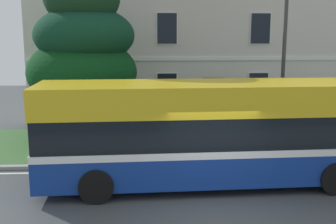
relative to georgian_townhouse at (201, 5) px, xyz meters
The scene contains 6 objects.
ground_plane 17.27m from the georgian_townhouse, 95.91° to the right, with size 60.00×56.00×0.18m.
georgian_townhouse is the anchor object (origin of this frame).
iron_verge_railing 13.88m from the georgian_townhouse, 90.00° to the right, with size 14.43×0.04×0.97m.
evergreen_tree 11.52m from the georgian_townhouse, 123.27° to the right, with size 4.61×4.85×7.20m.
single_decker_bus 15.47m from the georgian_townhouse, 95.82° to the right, with size 10.47×2.94×3.15m.
street_lamp_post 12.21m from the georgian_townhouse, 82.54° to the right, with size 0.36×0.24×6.26m.
Camera 1 is at (-1.81, -9.64, 4.55)m, focal length 43.93 mm.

